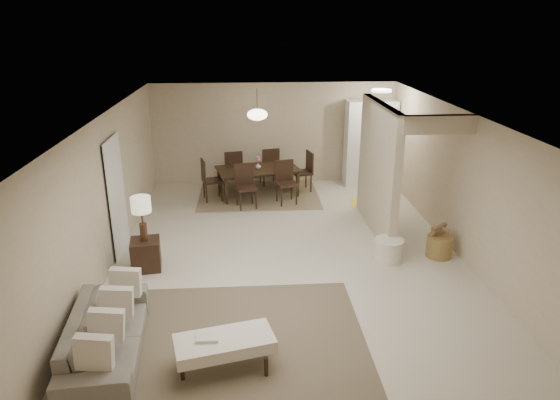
{
  "coord_description": "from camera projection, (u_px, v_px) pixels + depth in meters",
  "views": [
    {
      "loc": [
        -0.69,
        -7.72,
        3.95
      ],
      "look_at": [
        -0.14,
        0.21,
        1.05
      ],
      "focal_mm": 32.0,
      "sensor_mm": 36.0,
      "label": 1
    }
  ],
  "objects": [
    {
      "name": "floor",
      "position": [
        289.0,
        261.0,
        8.63
      ],
      "size": [
        9.0,
        9.0,
        0.0
      ],
      "primitive_type": "plane",
      "color": "beige",
      "rests_on": "ground"
    },
    {
      "name": "ceiling",
      "position": [
        290.0,
        117.0,
        7.78
      ],
      "size": [
        9.0,
        9.0,
        0.0
      ],
      "primitive_type": "plane",
      "rotation": [
        3.14,
        0.0,
        0.0
      ],
      "color": "white",
      "rests_on": "back_wall"
    },
    {
      "name": "back_wall",
      "position": [
        274.0,
        134.0,
        12.42
      ],
      "size": [
        6.0,
        0.0,
        6.0
      ],
      "primitive_type": "plane",
      "rotation": [
        1.57,
        0.0,
        0.0
      ],
      "color": "#BBA98D",
      "rests_on": "floor"
    },
    {
      "name": "left_wall",
      "position": [
        104.0,
        197.0,
        8.01
      ],
      "size": [
        0.0,
        9.0,
        9.0
      ],
      "primitive_type": "plane",
      "rotation": [
        1.57,
        0.0,
        1.57
      ],
      "color": "#BBA98D",
      "rests_on": "floor"
    },
    {
      "name": "right_wall",
      "position": [
        467.0,
        189.0,
        8.4
      ],
      "size": [
        0.0,
        9.0,
        9.0
      ],
      "primitive_type": "plane",
      "rotation": [
        1.57,
        0.0,
        -1.57
      ],
      "color": "#BBA98D",
      "rests_on": "floor"
    },
    {
      "name": "partition",
      "position": [
        378.0,
        169.0,
        9.49
      ],
      "size": [
        0.15,
        2.5,
        2.5
      ],
      "primitive_type": "cube",
      "color": "#BBA98D",
      "rests_on": "floor"
    },
    {
      "name": "doorway",
      "position": [
        116.0,
        198.0,
        8.65
      ],
      "size": [
        0.04,
        0.9,
        2.04
      ],
      "primitive_type": "cube",
      "color": "black",
      "rests_on": "floor"
    },
    {
      "name": "pantry_cabinet",
      "position": [
        369.0,
        143.0,
        12.31
      ],
      "size": [
        1.2,
        0.55,
        2.1
      ],
      "primitive_type": "cube",
      "color": "white",
      "rests_on": "floor"
    },
    {
      "name": "flush_light",
      "position": [
        381.0,
        91.0,
        10.94
      ],
      "size": [
        0.44,
        0.44,
        0.05
      ],
      "primitive_type": "cylinder",
      "color": "white",
      "rests_on": "ceiling"
    },
    {
      "name": "living_rug",
      "position": [
        242.0,
        350.0,
        6.29
      ],
      "size": [
        3.2,
        3.2,
        0.01
      ],
      "primitive_type": "cube",
      "color": "brown",
      "rests_on": "floor"
    },
    {
      "name": "sofa",
      "position": [
        106.0,
        336.0,
        6.08
      ],
      "size": [
        2.16,
        1.0,
        0.61
      ],
      "primitive_type": "imported",
      "rotation": [
        0.0,
        0.0,
        1.66
      ],
      "color": "slate",
      "rests_on": "floor"
    },
    {
      "name": "ottoman_bench",
      "position": [
        224.0,
        344.0,
        5.88
      ],
      "size": [
        1.25,
        0.78,
        0.42
      ],
      "rotation": [
        0.0,
        0.0,
        0.23
      ],
      "color": "silver",
      "rests_on": "living_rug"
    },
    {
      "name": "side_table",
      "position": [
        146.0,
        254.0,
        8.29
      ],
      "size": [
        0.53,
        0.53,
        0.51
      ],
      "primitive_type": "cube",
      "rotation": [
        0.0,
        0.0,
        0.14
      ],
      "color": "black",
      "rests_on": "floor"
    },
    {
      "name": "table_lamp",
      "position": [
        141.0,
        208.0,
        8.01
      ],
      "size": [
        0.32,
        0.32,
        0.76
      ],
      "color": "#4C3120",
      "rests_on": "side_table"
    },
    {
      "name": "round_pouf",
      "position": [
        389.0,
        250.0,
        8.58
      ],
      "size": [
        0.5,
        0.5,
        0.39
      ],
      "primitive_type": "cylinder",
      "color": "silver",
      "rests_on": "floor"
    },
    {
      "name": "wicker_basket",
      "position": [
        439.0,
        246.0,
        8.74
      ],
      "size": [
        0.52,
        0.52,
        0.38
      ],
      "primitive_type": "cylinder",
      "rotation": [
        0.0,
        0.0,
        -0.18
      ],
      "color": "brown",
      "rests_on": "floor"
    },
    {
      "name": "dining_rug",
      "position": [
        259.0,
        195.0,
        11.83
      ],
      "size": [
        2.8,
        2.1,
        0.01
      ],
      "primitive_type": "cube",
      "color": "#756548",
      "rests_on": "floor"
    },
    {
      "name": "dining_table",
      "position": [
        258.0,
        182.0,
        11.72
      ],
      "size": [
        2.06,
        1.45,
        0.66
      ],
      "primitive_type": "imported",
      "rotation": [
        0.0,
        0.0,
        0.23
      ],
      "color": "black",
      "rests_on": "dining_rug"
    },
    {
      "name": "dining_chairs",
      "position": [
        258.0,
        176.0,
        11.67
      ],
      "size": [
        2.63,
        2.14,
        0.97
      ],
      "color": "black",
      "rests_on": "dining_rug"
    },
    {
      "name": "vase",
      "position": [
        258.0,
        166.0,
        11.58
      ],
      "size": [
        0.15,
        0.15,
        0.13
      ],
      "primitive_type": "imported",
      "rotation": [
        0.0,
        0.0,
        -0.24
      ],
      "color": "white",
      "rests_on": "dining_table"
    },
    {
      "name": "yellow_mat",
      "position": [
        370.0,
        203.0,
        11.34
      ],
      "size": [
        0.92,
        0.63,
        0.01
      ],
      "primitive_type": "cube",
      "rotation": [
        0.0,
        0.0,
        -0.13
      ],
      "color": "yellow",
      "rests_on": "floor"
    },
    {
      "name": "pendant_light",
      "position": [
        257.0,
        115.0,
        11.17
      ],
      "size": [
        0.46,
        0.46,
        0.71
      ],
      "color": "#4C3120",
      "rests_on": "ceiling"
    }
  ]
}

